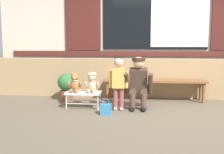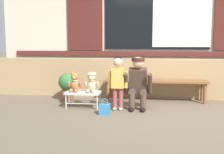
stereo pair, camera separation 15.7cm
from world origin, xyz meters
name	(u,v)px [view 2 (the right image)]	position (x,y,z in m)	size (l,w,h in m)	color
ground_plane	(158,114)	(0.00, 0.00, 0.00)	(60.00, 60.00, 0.00)	brown
brick_low_wall	(156,78)	(0.00, 1.43, 0.42)	(7.30, 0.25, 0.85)	tan
shop_facade	(157,22)	(0.00, 1.94, 1.67)	(7.45, 0.26, 3.32)	beige
wooden_bench_long	(155,83)	(-0.03, 1.06, 0.37)	(2.10, 0.40, 0.44)	brown
small_display_bench	(83,93)	(-1.36, 0.29, 0.27)	(0.64, 0.36, 0.30)	silver
teddy_bear_plain	(75,83)	(-1.52, 0.29, 0.46)	(0.28, 0.26, 0.36)	#A86B3D
teddy_bear_with_hat	(92,83)	(-1.20, 0.30, 0.47)	(0.28, 0.27, 0.36)	#CCB289
child_standing	(118,77)	(-0.70, 0.20, 0.59)	(0.35, 0.18, 0.96)	#994C4C
adult_crouching	(138,83)	(-0.34, 0.30, 0.48)	(0.50, 0.49, 0.95)	brown
handbag_on_ground	(105,109)	(-0.88, -0.14, 0.10)	(0.18, 0.11, 0.27)	teal
potted_plant	(67,85)	(-1.84, 0.86, 0.32)	(0.36, 0.36, 0.57)	brown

